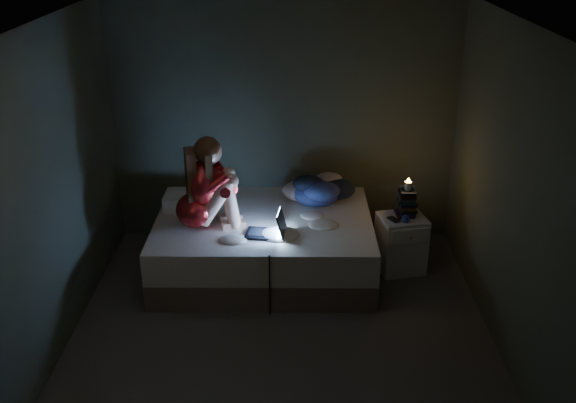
{
  "coord_description": "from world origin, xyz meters",
  "views": [
    {
      "loc": [
        0.09,
        -4.67,
        3.32
      ],
      "look_at": [
        0.05,
        1.0,
        0.8
      ],
      "focal_mm": 40.66,
      "sensor_mm": 36.0,
      "label": 1
    }
  ],
  "objects_px": {
    "bed": "(264,244)",
    "laptop": "(265,222)",
    "woman": "(194,184)",
    "nightstand": "(401,243)",
    "candle": "(408,186)",
    "phone": "(392,218)"
  },
  "relations": [
    {
      "from": "laptop",
      "to": "nightstand",
      "type": "height_order",
      "value": "laptop"
    },
    {
      "from": "bed",
      "to": "phone",
      "type": "distance_m",
      "value": 1.29
    },
    {
      "from": "bed",
      "to": "laptop",
      "type": "height_order",
      "value": "laptop"
    },
    {
      "from": "nightstand",
      "to": "phone",
      "type": "distance_m",
      "value": 0.32
    },
    {
      "from": "laptop",
      "to": "nightstand",
      "type": "xyz_separation_m",
      "value": [
        1.34,
        0.39,
        -0.42
      ]
    },
    {
      "from": "candle",
      "to": "nightstand",
      "type": "bearing_deg",
      "value": -124.45
    },
    {
      "from": "woman",
      "to": "candle",
      "type": "distance_m",
      "value": 2.06
    },
    {
      "from": "bed",
      "to": "nightstand",
      "type": "distance_m",
      "value": 1.37
    },
    {
      "from": "nightstand",
      "to": "candle",
      "type": "xyz_separation_m",
      "value": [
        0.04,
        0.05,
        0.6
      ]
    },
    {
      "from": "laptop",
      "to": "phone",
      "type": "xyz_separation_m",
      "value": [
        1.23,
        0.35,
        -0.12
      ]
    },
    {
      "from": "phone",
      "to": "woman",
      "type": "bearing_deg",
      "value": 166.79
    },
    {
      "from": "bed",
      "to": "nightstand",
      "type": "xyz_separation_m",
      "value": [
        1.37,
        0.02,
        0.0
      ]
    },
    {
      "from": "candle",
      "to": "phone",
      "type": "height_order",
      "value": "candle"
    },
    {
      "from": "woman",
      "to": "nightstand",
      "type": "bearing_deg",
      "value": -7.21
    },
    {
      "from": "bed",
      "to": "nightstand",
      "type": "relative_size",
      "value": 3.63
    },
    {
      "from": "candle",
      "to": "phone",
      "type": "distance_m",
      "value": 0.35
    },
    {
      "from": "laptop",
      "to": "phone",
      "type": "relative_size",
      "value": 2.61
    },
    {
      "from": "phone",
      "to": "laptop",
      "type": "bearing_deg",
      "value": 176.22
    },
    {
      "from": "nightstand",
      "to": "phone",
      "type": "bearing_deg",
      "value": -172.04
    },
    {
      "from": "laptop",
      "to": "candle",
      "type": "height_order",
      "value": "candle"
    },
    {
      "from": "laptop",
      "to": "candle",
      "type": "bearing_deg",
      "value": 25.18
    },
    {
      "from": "bed",
      "to": "laptop",
      "type": "distance_m",
      "value": 0.56
    }
  ]
}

